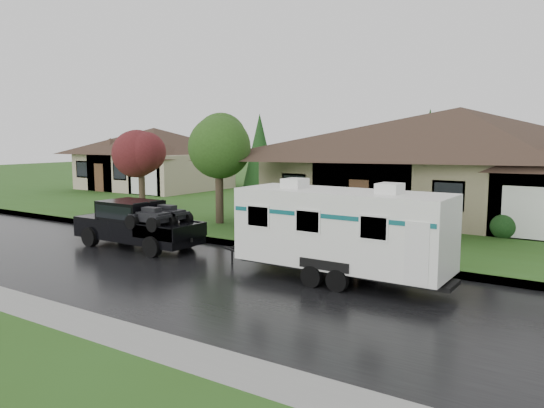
# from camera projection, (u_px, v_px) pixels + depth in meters

# --- Properties ---
(ground) EXTENTS (140.00, 140.00, 0.00)m
(ground) POSITION_uv_depth(u_px,v_px,m) (277.00, 270.00, 17.08)
(ground) COLOR #2E571B
(ground) RESTS_ON ground
(road) EXTENTS (140.00, 8.00, 0.01)m
(road) POSITION_uv_depth(u_px,v_px,m) (240.00, 284.00, 15.42)
(road) COLOR black
(road) RESTS_ON ground
(curb) EXTENTS (140.00, 0.50, 0.15)m
(curb) POSITION_uv_depth(u_px,v_px,m) (311.00, 255.00, 18.93)
(curb) COLOR gray
(curb) RESTS_ON ground
(lawn) EXTENTS (140.00, 26.00, 0.15)m
(lawn) POSITION_uv_depth(u_px,v_px,m) (424.00, 212.00, 29.47)
(lawn) COLOR #2E571B
(lawn) RESTS_ON ground
(house_main) EXTENTS (19.44, 10.80, 6.90)m
(house_main) POSITION_uv_depth(u_px,v_px,m) (464.00, 150.00, 26.80)
(house_main) COLOR gray
(house_main) RESTS_ON lawn
(house_far) EXTENTS (10.80, 8.64, 5.80)m
(house_far) POSITION_uv_depth(u_px,v_px,m) (155.00, 153.00, 41.75)
(house_far) COLOR tan
(house_far) RESTS_ON lawn
(tree_left_green) EXTENTS (3.23, 3.23, 5.35)m
(tree_left_green) POSITION_uv_depth(u_px,v_px,m) (219.00, 145.00, 24.91)
(tree_left_green) COLOR #382B1E
(tree_left_green) RESTS_ON lawn
(tree_red) EXTENTS (2.77, 2.77, 4.59)m
(tree_red) POSITION_uv_depth(u_px,v_px,m) (141.00, 154.00, 29.43)
(tree_red) COLOR #382B1E
(tree_red) RESTS_ON lawn
(shrub_row) EXTENTS (13.60, 1.00, 1.00)m
(shrub_row) POSITION_uv_depth(u_px,v_px,m) (428.00, 218.00, 23.59)
(shrub_row) COLOR #143814
(shrub_row) RESTS_ON lawn
(pickup_truck) EXTENTS (5.39, 2.05, 1.80)m
(pickup_truck) POSITION_uv_depth(u_px,v_px,m) (136.00, 223.00, 20.46)
(pickup_truck) COLOR black
(pickup_truck) RESTS_ON ground
(travel_trailer) EXTENTS (6.65, 2.34, 2.99)m
(travel_trailer) POSITION_uv_depth(u_px,v_px,m) (342.00, 228.00, 15.56)
(travel_trailer) COLOR white
(travel_trailer) RESTS_ON ground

